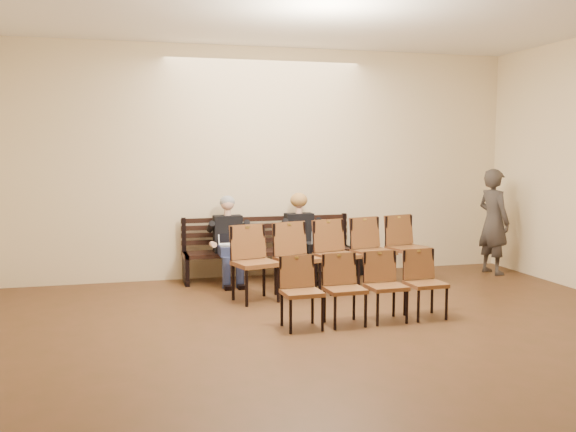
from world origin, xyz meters
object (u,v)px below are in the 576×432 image
chair_row_back (366,288)px  bag (356,264)px  chair_row_front (337,256)px  seated_woman (301,240)px  water_bottle (314,246)px  bench (270,265)px  seated_man (229,242)px  passerby (494,214)px  laptop (231,246)px

chair_row_back → bag: bearing=68.9°
chair_row_front → chair_row_back: 1.67m
seated_woman → water_bottle: (0.11, -0.30, -0.04)m
bench → seated_man: seated_man is taller
bench → passerby: passerby is taller
laptop → chair_row_back: 2.63m
bench → seated_woman: bearing=-14.9°
bag → chair_row_back: chair_row_back is taller
passerby → chair_row_back: (-3.02, -2.20, -0.55)m
seated_woman → chair_row_back: (0.04, -2.54, -0.20)m
seated_woman → bag: seated_woman is taller
passerby → seated_man: bearing=74.7°
laptop → bag: (2.04, 0.34, -0.42)m
water_bottle → passerby: size_ratio=0.11×
seated_woman → bag: bearing=10.4°
seated_woman → chair_row_back: size_ratio=0.62×
laptop → water_bottle: laptop is taller
bag → seated_woman: bearing=-169.6°
seated_man → passerby: size_ratio=0.65×
bench → water_bottle: size_ratio=12.41×
laptop → water_bottle: (1.19, -0.13, -0.02)m
water_bottle → bench: bearing=143.2°
bench → chair_row_front: chair_row_front is taller
chair_row_front → water_bottle: bearing=90.5°
bag → passerby: size_ratio=0.22×
laptop → seated_woman: bearing=18.1°
bench → laptop: 0.77m
seated_man → chair_row_front: 1.63m
bench → laptop: bearing=-155.6°
bag → chair_row_back: bearing=-108.7°
seated_woman → bag: (0.95, 0.17, -0.45)m
chair_row_front → chair_row_back: chair_row_front is taller
water_bottle → passerby: 2.97m
water_bottle → chair_row_back: chair_row_back is taller
water_bottle → chair_row_front: bearing=-75.1°
seated_man → seated_woman: 1.09m
seated_man → laptop: size_ratio=3.65×
bench → water_bottle: 0.77m
chair_row_back → seated_man: bearing=111.5°
bench → chair_row_back: 2.71m
seated_man → chair_row_back: 2.79m
laptop → water_bottle: 1.20m
seated_woman → chair_row_front: size_ratio=0.40×
seated_man → chair_row_back: bearing=-66.1°
water_bottle → seated_man: bearing=166.0°
seated_man → chair_row_back: seated_man is taller
seated_woman → water_bottle: 0.32m
laptop → chair_row_front: bearing=-18.9°
bag → passerby: 2.31m
laptop → chair_row_front: chair_row_front is taller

